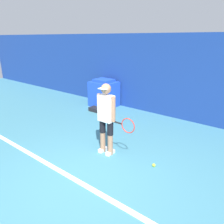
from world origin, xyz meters
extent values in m
plane|color=teal|center=(0.00, 0.00, 0.00)|extent=(24.00, 24.00, 0.00)
cube|color=navy|center=(0.00, 4.37, 1.33)|extent=(24.00, 0.10, 2.66)
cube|color=white|center=(0.00, -0.01, 0.01)|extent=(21.60, 0.10, 0.01)
cylinder|color=#A37556|center=(-0.48, 1.14, 0.24)|extent=(0.12, 0.12, 0.49)
cylinder|color=black|center=(-0.48, 1.14, 0.64)|extent=(0.14, 0.14, 0.30)
cube|color=white|center=(-0.48, 1.14, 0.04)|extent=(0.10, 0.24, 0.08)
cylinder|color=#A37556|center=(-0.26, 1.14, 0.24)|extent=(0.12, 0.12, 0.49)
cylinder|color=black|center=(-0.26, 1.14, 0.64)|extent=(0.14, 0.14, 0.30)
cube|color=white|center=(-0.26, 1.14, 0.04)|extent=(0.10, 0.24, 0.08)
cube|color=white|center=(-0.37, 1.14, 1.08)|extent=(0.34, 0.20, 0.58)
sphere|color=#A37556|center=(-0.37, 1.14, 1.51)|extent=(0.22, 0.22, 0.22)
cube|color=white|center=(-0.37, 1.04, 1.53)|extent=(0.18, 0.12, 0.02)
cylinder|color=#A37556|center=(-0.57, 1.14, 1.10)|extent=(0.09, 0.09, 0.55)
cylinder|color=#A37556|center=(-0.18, 1.14, 1.10)|extent=(0.09, 0.09, 0.55)
cylinder|color=black|center=(-0.06, 1.14, 0.82)|extent=(0.23, 0.04, 0.03)
torus|color=red|center=(0.20, 1.15, 0.82)|extent=(0.33, 0.02, 0.33)
sphere|color=#D1E533|center=(0.76, 1.31, 0.03)|extent=(0.07, 0.07, 0.07)
cube|color=blue|center=(-2.82, 3.87, 0.47)|extent=(0.97, 0.79, 0.94)
cube|color=blue|center=(-2.82, 3.87, 0.99)|extent=(0.68, 0.56, 0.10)
cube|color=black|center=(-2.50, 3.17, 0.07)|extent=(0.69, 0.28, 0.14)
camera|label=1|loc=(2.54, -2.26, 2.53)|focal=35.00mm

